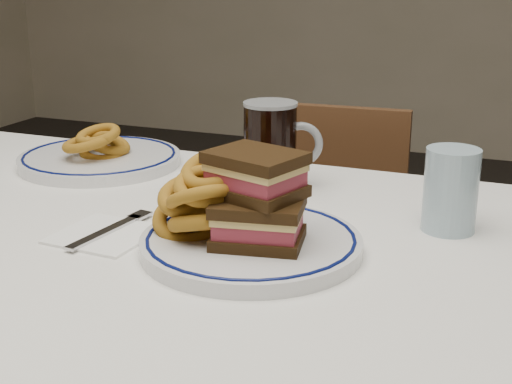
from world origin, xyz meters
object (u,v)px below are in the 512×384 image
at_px(reuben_sandwich, 257,198).
at_px(far_plate, 100,159).
at_px(main_plate, 251,243).
at_px(chair_far, 332,244).
at_px(beer_mug, 272,145).

distance_m(reuben_sandwich, far_plate, 0.52).
bearing_deg(main_plate, chair_far, 97.96).
xyz_separation_m(chair_far, beer_mug, (0.05, -0.55, 0.39)).
bearing_deg(main_plate, reuben_sandwich, -36.86).
distance_m(chair_far, main_plate, 0.88).
bearing_deg(chair_far, far_plate, -119.37).
relative_size(beer_mug, far_plate, 0.49).
xyz_separation_m(beer_mug, far_plate, (-0.35, 0.02, -0.06)).
bearing_deg(beer_mug, reuben_sandwich, -73.34).
bearing_deg(chair_far, main_plate, -82.04).
height_order(chair_far, far_plate, chair_far).
distance_m(chair_far, far_plate, 0.69).
xyz_separation_m(chair_far, reuben_sandwich, (0.13, -0.82, 0.39)).
height_order(reuben_sandwich, far_plate, reuben_sandwich).
relative_size(main_plate, far_plate, 0.97).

